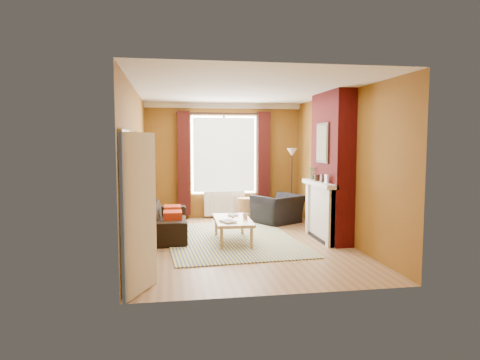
{
  "coord_description": "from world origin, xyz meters",
  "views": [
    {
      "loc": [
        -1.3,
        -7.71,
        1.88
      ],
      "look_at": [
        0.0,
        0.25,
        1.15
      ],
      "focal_mm": 32.0,
      "sensor_mm": 36.0,
      "label": 1
    }
  ],
  "objects_px": {
    "wicker_stool": "(246,208)",
    "floor_lamp": "(292,163)",
    "armchair": "(278,209)",
    "sofa": "(165,220)",
    "coffee_table": "(233,221)"
  },
  "relations": [
    {
      "from": "wicker_stool",
      "to": "floor_lamp",
      "type": "relative_size",
      "value": 0.31
    },
    {
      "from": "armchair",
      "to": "wicker_stool",
      "type": "relative_size",
      "value": 1.87
    },
    {
      "from": "armchair",
      "to": "sofa",
      "type": "bearing_deg",
      "value": -11.16
    },
    {
      "from": "sofa",
      "to": "armchair",
      "type": "xyz_separation_m",
      "value": [
        2.55,
        0.89,
        0.01
      ]
    },
    {
      "from": "sofa",
      "to": "armchair",
      "type": "bearing_deg",
      "value": -69.71
    },
    {
      "from": "armchair",
      "to": "floor_lamp",
      "type": "bearing_deg",
      "value": -170.83
    },
    {
      "from": "armchair",
      "to": "coffee_table",
      "type": "bearing_deg",
      "value": 21.71
    },
    {
      "from": "sofa",
      "to": "coffee_table",
      "type": "distance_m",
      "value": 1.48
    },
    {
      "from": "armchair",
      "to": "coffee_table",
      "type": "xyz_separation_m",
      "value": [
        -1.3,
        -1.67,
        0.06
      ]
    },
    {
      "from": "floor_lamp",
      "to": "armchair",
      "type": "bearing_deg",
      "value": -140.44
    },
    {
      "from": "armchair",
      "to": "floor_lamp",
      "type": "distance_m",
      "value": 1.16
    },
    {
      "from": "coffee_table",
      "to": "wicker_stool",
      "type": "distance_m",
      "value": 2.4
    },
    {
      "from": "wicker_stool",
      "to": "coffee_table",
      "type": "bearing_deg",
      "value": -105.9
    },
    {
      "from": "wicker_stool",
      "to": "floor_lamp",
      "type": "height_order",
      "value": "floor_lamp"
    },
    {
      "from": "wicker_stool",
      "to": "armchair",
      "type": "bearing_deg",
      "value": -45.0
    }
  ]
}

